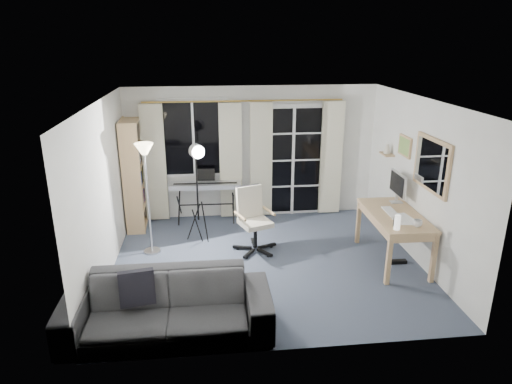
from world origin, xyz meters
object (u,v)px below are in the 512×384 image
Objects in this scene: keyboard_piano at (206,186)px; desk at (395,220)px; bookshelf at (132,177)px; sofa at (166,298)px; torchiere_lamp at (145,166)px; studio_light at (197,163)px; office_chair at (252,213)px; mug at (418,223)px; monitor at (398,185)px.

keyboard_piano reaches higher than desk.
bookshelf is 3.36m from sofa.
torchiere_lamp is 1.22× the size of desk.
torchiere_lamp is 0.81m from studio_light.
torchiere_lamp is 1.72× the size of office_chair.
sofa is (-1.17, -2.08, -0.14)m from office_chair.
mug is at bearing -17.87° from torchiere_lamp.
bookshelf is 1.51× the size of keyboard_piano.
mug is 0.05× the size of sofa.
sofa is at bearing -96.14° from keyboard_piano.
monitor reaches higher than desk.
office_chair is at bearing -32.92° from bookshelf.
torchiere_lamp is 3.18× the size of monitor.
keyboard_piano is 0.54× the size of sofa.
studio_light is at bearing -38.66° from bookshelf.
torchiere_lamp is at bearing 178.15° from studio_light.
torchiere_lamp reaches higher than desk.
monitor is at bearing 29.10° from sofa.
office_chair reaches higher than desk.
office_chair is 8.12× the size of mug.
desk is at bearing 101.31° from mug.
bookshelf is 4.40m from desk.
monitor is at bearing -32.27° from studio_light.
studio_light reaches higher than office_chair.
keyboard_piano is 2.31× the size of monitor.
bookshelf is 1.89× the size of office_chair.
torchiere_lamp is 1.77m from office_chair.
desk is at bearing -31.58° from keyboard_piano.
sofa is (0.40, -2.12, -0.94)m from torchiere_lamp.
desk is 0.61× the size of sofa.
mug is at bearing -37.22° from keyboard_piano.
office_chair reaches higher than keyboard_piano.
torchiere_lamp is at bearing 158.83° from office_chair.
torchiere_lamp reaches higher than keyboard_piano.
office_chair is (1.97, -1.16, -0.31)m from bookshelf.
torchiere_lamp is at bearing 162.13° from mug.
studio_light is (0.75, 0.28, -0.05)m from torchiere_lamp.
sofa is at bearing -139.28° from office_chair.
studio_light is 13.48× the size of mug.
mug is (3.71, -1.20, -0.58)m from torchiere_lamp.
mug is at bearing -77.60° from desk.
bookshelf is 0.82× the size of sofa.
torchiere_lamp is 3.83m from monitor.
office_chair is 2.44m from mug.
monitor is 0.23× the size of sofa.
monitor is 4.39× the size of mug.
bookshelf is at bearing 156.67° from desk.
mug is (2.96, -1.48, -0.52)m from studio_light.
studio_light is 3.07× the size of monitor.
torchiere_lamp reaches higher than mug.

